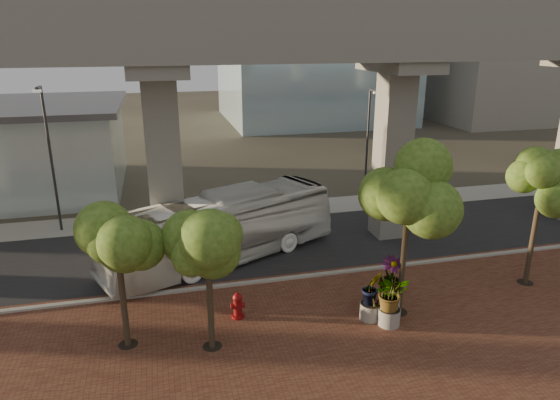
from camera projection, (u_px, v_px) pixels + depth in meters
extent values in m
plane|color=#352F26|center=(294.00, 260.00, 25.10)|extent=(160.00, 160.00, 0.00)
cube|color=brown|center=(355.00, 353.00, 17.73)|extent=(70.00, 13.00, 0.06)
cube|color=black|center=(284.00, 244.00, 26.93)|extent=(90.00, 8.00, 0.04)
cube|color=#A2A097|center=(306.00, 277.00, 23.23)|extent=(70.00, 0.25, 0.16)
cube|color=#A2A097|center=(263.00, 211.00, 31.99)|extent=(90.00, 3.00, 0.06)
cube|color=gray|center=(294.00, 42.00, 22.15)|extent=(72.00, 2.40, 1.80)
cube|color=gray|center=(277.00, 41.00, 25.09)|extent=(72.00, 2.40, 1.80)
cube|color=gray|center=(301.00, 7.00, 20.69)|extent=(72.00, 0.12, 1.00)
cube|color=gray|center=(272.00, 12.00, 25.66)|extent=(72.00, 0.12, 1.00)
cube|color=gray|center=(507.00, 24.00, 63.18)|extent=(18.00, 16.00, 24.00)
imported|color=white|center=(221.00, 229.00, 24.56)|extent=(12.33, 7.49, 3.40)
cylinder|color=maroon|center=(238.00, 316.00, 19.92)|extent=(0.50, 0.50, 0.11)
cylinder|color=maroon|center=(238.00, 307.00, 19.80)|extent=(0.34, 0.34, 0.81)
sphere|color=maroon|center=(237.00, 298.00, 19.67)|extent=(0.39, 0.39, 0.39)
cylinder|color=maroon|center=(237.00, 294.00, 19.61)|extent=(0.11, 0.11, 0.14)
cylinder|color=maroon|center=(238.00, 305.00, 19.77)|extent=(0.56, 0.22, 0.22)
cylinder|color=#A09D91|center=(389.00, 317.00, 19.35)|extent=(0.86, 0.86, 0.67)
imported|color=#315416|center=(391.00, 293.00, 19.02)|extent=(1.90, 1.90, 1.43)
cylinder|color=gray|center=(389.00, 303.00, 20.29)|extent=(0.90, 0.90, 0.70)
imported|color=#315416|center=(391.00, 277.00, 19.92)|extent=(2.21, 2.21, 1.66)
cylinder|color=gray|center=(370.00, 311.00, 19.76)|extent=(0.85, 0.85, 0.66)
imported|color=#315416|center=(372.00, 288.00, 19.44)|extent=(1.88, 1.88, 1.41)
cylinder|color=#463728|center=(124.00, 305.00, 17.67)|extent=(0.22, 0.22, 3.24)
cylinder|color=black|center=(128.00, 344.00, 18.18)|extent=(0.70, 0.70, 0.01)
cylinder|color=#463728|center=(210.00, 308.00, 17.58)|extent=(0.22, 0.22, 3.14)
cylinder|color=black|center=(212.00, 346.00, 18.07)|extent=(0.70, 0.70, 0.01)
cylinder|color=#463728|center=(403.00, 265.00, 19.66)|extent=(0.22, 0.22, 4.20)
cylinder|color=black|center=(399.00, 312.00, 20.32)|extent=(0.70, 0.70, 0.01)
cylinder|color=#463728|center=(531.00, 246.00, 22.15)|extent=(0.22, 0.22, 3.63)
cylinder|color=black|center=(525.00, 282.00, 22.72)|extent=(0.70, 0.70, 0.01)
cylinder|color=#2B2B30|center=(52.00, 162.00, 27.57)|extent=(0.14, 0.14, 8.13)
cube|color=#2B2B30|center=(39.00, 88.00, 25.82)|extent=(0.15, 1.02, 0.15)
cube|color=silver|center=(37.00, 91.00, 25.39)|extent=(0.41, 0.20, 0.12)
cylinder|color=#303036|center=(367.00, 149.00, 32.08)|extent=(0.13, 0.13, 7.52)
cube|color=#303036|center=(373.00, 90.00, 30.46)|extent=(0.14, 0.94, 0.14)
cube|color=silver|center=(377.00, 93.00, 30.05)|extent=(0.38, 0.19, 0.11)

